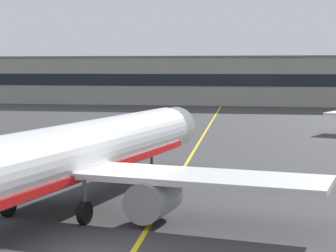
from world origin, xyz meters
TOP-DOWN VIEW (x-y plane):
  - taxiway_centreline at (0.00, 30.00)m, footprint 10.90×179.71m
  - airliner_foreground at (-4.52, 8.44)m, footprint 32.34×41.31m
  - safety_cone_by_nose_gear at (-3.72, 24.36)m, footprint 0.44×0.44m
  - terminal_building at (-7.25, 120.98)m, footprint 117.43×12.40m

SIDE VIEW (x-z plane):
  - taxiway_centreline at x=0.00m, z-range 0.00..0.01m
  - safety_cone_by_nose_gear at x=-3.72m, z-range -0.02..0.53m
  - airliner_foreground at x=-4.52m, z-range -2.46..9.19m
  - terminal_building at x=-7.25m, z-range 0.01..11.61m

